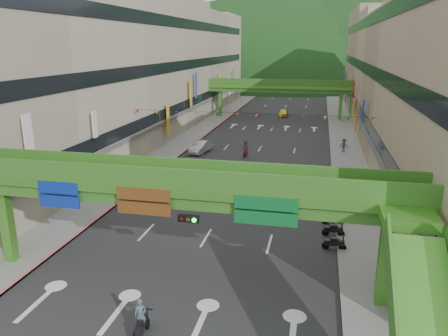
{
  "coord_description": "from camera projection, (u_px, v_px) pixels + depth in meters",
  "views": [
    {
      "loc": [
        7.3,
        -15.4,
        13.2
      ],
      "look_at": [
        0.0,
        18.0,
        3.5
      ],
      "focal_mm": 35.0,
      "sensor_mm": 36.0,
      "label": 1
    }
  ],
  "objects": [
    {
      "name": "scooter_rider_mid",
      "position": [
        289.0,
        178.0,
        41.22
      ],
      "size": [
        0.91,
        1.58,
        1.97
      ],
      "color": "black",
      "rests_on": "ground"
    },
    {
      "name": "hill_left",
      "position": [
        263.0,
        79.0,
        173.03
      ],
      "size": [
        168.0,
        140.0,
        112.0
      ],
      "primitive_type": "ellipsoid",
      "color": "#1C4419",
      "rests_on": "ground"
    },
    {
      "name": "overpass_near",
      "position": [
        190.0,
        202.0,
        23.02
      ],
      "size": [
        28.0,
        12.27,
        7.1
      ],
      "color": "#4C9E2D",
      "rests_on": "ground"
    },
    {
      "name": "overpass_far",
      "position": [
        279.0,
        89.0,
        79.19
      ],
      "size": [
        28.0,
        2.2,
        7.1
      ],
      "color": "#4C9E2D",
      "rests_on": "ground"
    },
    {
      "name": "car_silver",
      "position": [
        201.0,
        147.0,
        54.98
      ],
      "size": [
        2.31,
        4.69,
        1.48
      ],
      "primitive_type": "imported",
      "rotation": [
        0.0,
        0.0,
        -0.17
      ],
      "color": "#B2B3BA",
      "rests_on": "ground"
    },
    {
      "name": "hill_right",
      "position": [
        364.0,
        77.0,
        183.61
      ],
      "size": [
        208.0,
        176.0,
        128.0
      ],
      "primitive_type": "ellipsoid",
      "color": "#1C4419",
      "rests_on": "ground"
    },
    {
      "name": "building_row_right",
      "position": [
        408.0,
        73.0,
        60.1
      ],
      "size": [
        12.8,
        95.0,
        19.0
      ],
      "color": "gray",
      "rests_on": "ground"
    },
    {
      "name": "bunting_string",
      "position": [
        248.0,
        115.0,
        46.14
      ],
      "size": [
        26.0,
        0.36,
        0.47
      ],
      "color": "black",
      "rests_on": "ground"
    },
    {
      "name": "curb_left",
      "position": [
        211.0,
        131.0,
        68.41
      ],
      "size": [
        0.2,
        140.0,
        0.18
      ],
      "primitive_type": "cube",
      "color": "#CC5959",
      "rests_on": "ground"
    },
    {
      "name": "sidewalk_left",
      "position": [
        199.0,
        131.0,
        68.81
      ],
      "size": [
        4.0,
        140.0,
        0.15
      ],
      "primitive_type": "cube",
      "color": "gray",
      "rests_on": "ground"
    },
    {
      "name": "curb_right",
      "position": [
        330.0,
        136.0,
        64.67
      ],
      "size": [
        0.2,
        140.0,
        0.18
      ],
      "primitive_type": "cube",
      "color": "gray",
      "rests_on": "ground"
    },
    {
      "name": "sidewalk_right",
      "position": [
        343.0,
        137.0,
        64.29
      ],
      "size": [
        4.0,
        140.0,
        0.15
      ],
      "primitive_type": "cube",
      "color": "gray",
      "rests_on": "ground"
    },
    {
      "name": "scooter_rider_far",
      "position": [
        245.0,
        149.0,
        52.88
      ],
      "size": [
        0.86,
        1.6,
        2.04
      ],
      "color": "#6C1202",
      "rests_on": "ground"
    },
    {
      "name": "pedestrian_blue",
      "position": [
        344.0,
        147.0,
        54.76
      ],
      "size": [
        0.94,
        0.8,
        1.7
      ],
      "primitive_type": "imported",
      "rotation": [
        0.0,
        0.0,
        2.69
      ],
      "color": "#2C2F52",
      "rests_on": "ground"
    },
    {
      "name": "parked_scooter_row",
      "position": [
        333.0,
        218.0,
        33.05
      ],
      "size": [
        1.6,
        9.35,
        1.08
      ],
      "color": "black",
      "rests_on": "ground"
    },
    {
      "name": "scooter_rider_left",
      "position": [
        168.0,
        167.0,
        44.8
      ],
      "size": [
        1.05,
        1.6,
        2.12
      ],
      "color": "gray",
      "rests_on": "ground"
    },
    {
      "name": "car_yellow",
      "position": [
        283.0,
        113.0,
        82.95
      ],
      "size": [
        1.75,
        4.16,
        1.4
      ],
      "primitive_type": "imported",
      "rotation": [
        0.0,
        0.0,
        0.02
      ],
      "color": "yellow",
      "rests_on": "ground"
    },
    {
      "name": "pedestrian_dark",
      "position": [
        399.0,
        275.0,
        24.37
      ],
      "size": [
        1.01,
        0.56,
        1.63
      ],
      "primitive_type": "imported",
      "rotation": [
        0.0,
        0.0,
        -0.18
      ],
      "color": "black",
      "rests_on": "ground"
    },
    {
      "name": "pedestrian_red",
      "position": [
        384.0,
        272.0,
        24.51
      ],
      "size": [
        1.07,
        0.96,
        1.81
      ],
      "primitive_type": "imported",
      "rotation": [
        0.0,
        0.0,
        0.38
      ],
      "color": "#A00E11",
      "rests_on": "ground"
    },
    {
      "name": "building_row_left",
      "position": [
        149.0,
        69.0,
        67.87
      ],
      "size": [
        12.8,
        95.0,
        19.0
      ],
      "color": "#9E937F",
      "rests_on": "ground"
    },
    {
      "name": "scooter_rider_near",
      "position": [
        141.0,
        319.0,
        20.34
      ],
      "size": [
        0.69,
        1.59,
        1.88
      ],
      "color": "black",
      "rests_on": "ground"
    },
    {
      "name": "road_slab",
      "position": [
        269.0,
        134.0,
        66.56
      ],
      "size": [
        18.0,
        140.0,
        0.02
      ],
      "primitive_type": "cube",
      "color": "#28282B",
      "rests_on": "ground"
    }
  ]
}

